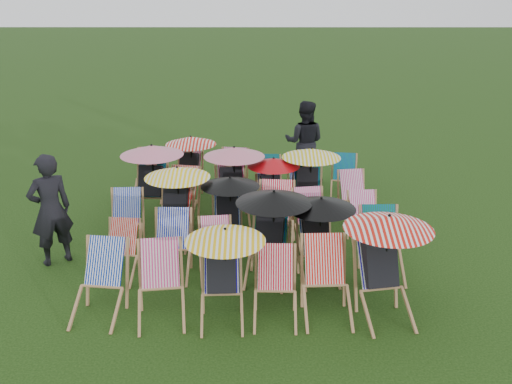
{
  "coord_description": "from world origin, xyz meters",
  "views": [
    {
      "loc": [
        0.18,
        -8.95,
        4.3
      ],
      "look_at": [
        0.16,
        0.22,
        0.9
      ],
      "focal_mm": 40.0,
      "sensor_mm": 36.0,
      "label": 1
    }
  ],
  "objects_px": {
    "deckchair_0": "(99,283)",
    "deckchair_29": "(344,178)",
    "deckchair_5": "(385,266)",
    "person_left": "(50,210)",
    "person_rear": "(304,142)"
  },
  "relations": [
    {
      "from": "person_left",
      "to": "deckchair_0",
      "type": "bearing_deg",
      "value": 90.25
    },
    {
      "from": "deckchair_5",
      "to": "person_left",
      "type": "xyz_separation_m",
      "value": [
        -4.97,
        1.55,
        0.17
      ]
    },
    {
      "from": "deckchair_0",
      "to": "deckchair_5",
      "type": "xyz_separation_m",
      "value": [
        3.84,
        0.01,
        0.26
      ]
    },
    {
      "from": "deckchair_29",
      "to": "person_left",
      "type": "xyz_separation_m",
      "value": [
        -5.09,
        -3.0,
        0.48
      ]
    },
    {
      "from": "person_rear",
      "to": "person_left",
      "type": "bearing_deg",
      "value": 54.28
    },
    {
      "from": "deckchair_0",
      "to": "person_left",
      "type": "xyz_separation_m",
      "value": [
        -1.13,
        1.56,
        0.43
      ]
    },
    {
      "from": "person_left",
      "to": "deckchair_29",
      "type": "bearing_deg",
      "value": 174.74
    },
    {
      "from": "deckchair_0",
      "to": "person_left",
      "type": "bearing_deg",
      "value": 132.97
    },
    {
      "from": "deckchair_0",
      "to": "deckchair_29",
      "type": "bearing_deg",
      "value": 55.99
    },
    {
      "from": "deckchair_5",
      "to": "person_left",
      "type": "relative_size",
      "value": 0.77
    },
    {
      "from": "deckchair_0",
      "to": "deckchair_29",
      "type": "distance_m",
      "value": 6.03
    },
    {
      "from": "deckchair_0",
      "to": "person_rear",
      "type": "bearing_deg",
      "value": 67.14
    },
    {
      "from": "deckchair_5",
      "to": "person_rear",
      "type": "distance_m",
      "value": 5.59
    },
    {
      "from": "deckchair_0",
      "to": "deckchair_29",
      "type": "height_order",
      "value": "deckchair_0"
    },
    {
      "from": "deckchair_5",
      "to": "person_rear",
      "type": "height_order",
      "value": "person_rear"
    }
  ]
}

